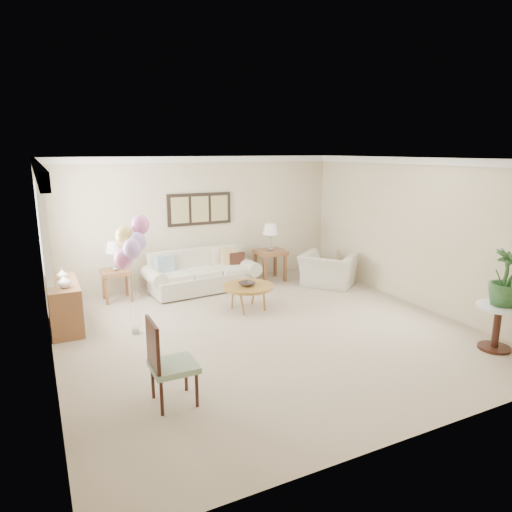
# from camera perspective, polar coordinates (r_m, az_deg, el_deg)

# --- Properties ---
(ground_plane) EXTENTS (6.00, 6.00, 0.00)m
(ground_plane) POSITION_cam_1_polar(r_m,az_deg,el_deg) (7.13, 1.29, -9.34)
(ground_plane) COLOR tan
(room_shell) EXTENTS (6.04, 6.04, 2.60)m
(room_shell) POSITION_cam_1_polar(r_m,az_deg,el_deg) (6.71, 0.16, 3.72)
(room_shell) COLOR beige
(room_shell) RESTS_ON ground
(wall_art_triptych) EXTENTS (1.35, 0.06, 0.65)m
(wall_art_triptych) POSITION_cam_1_polar(r_m,az_deg,el_deg) (9.39, -7.05, 5.84)
(wall_art_triptych) COLOR black
(wall_art_triptych) RESTS_ON ground
(sofa) EXTENTS (2.25, 0.97, 0.81)m
(sofa) POSITION_cam_1_polar(r_m,az_deg,el_deg) (9.07, -6.82, -2.34)
(sofa) COLOR beige
(sofa) RESTS_ON ground
(end_table_left) EXTENTS (0.53, 0.48, 0.58)m
(end_table_left) POSITION_cam_1_polar(r_m,az_deg,el_deg) (8.76, -17.08, -2.28)
(end_table_left) COLOR brown
(end_table_left) RESTS_ON ground
(end_table_right) EXTENTS (0.60, 0.55, 0.66)m
(end_table_right) POSITION_cam_1_polar(r_m,az_deg,el_deg) (9.66, 1.79, 0.12)
(end_table_right) COLOR brown
(end_table_right) RESTS_ON ground
(lamp_left) EXTENTS (0.31, 0.31, 0.55)m
(lamp_left) POSITION_cam_1_polar(r_m,az_deg,el_deg) (8.64, -17.31, 0.99)
(lamp_left) COLOR gray
(lamp_left) RESTS_ON end_table_left
(lamp_right) EXTENTS (0.32, 0.32, 0.57)m
(lamp_right) POSITION_cam_1_polar(r_m,az_deg,el_deg) (9.56, 1.82, 3.28)
(lamp_right) COLOR gray
(lamp_right) RESTS_ON end_table_right
(coffee_table) EXTENTS (0.88, 0.88, 0.44)m
(coffee_table) POSITION_cam_1_polar(r_m,az_deg,el_deg) (7.89, -0.99, -3.92)
(coffee_table) COLOR brown
(coffee_table) RESTS_ON ground
(decor_bowl) EXTENTS (0.34, 0.34, 0.07)m
(decor_bowl) POSITION_cam_1_polar(r_m,az_deg,el_deg) (7.84, -1.15, -3.52)
(decor_bowl) COLOR #2B211E
(decor_bowl) RESTS_ON coffee_table
(armchair) EXTENTS (1.32, 1.35, 0.66)m
(armchair) POSITION_cam_1_polar(r_m,az_deg,el_deg) (9.44, 8.97, -1.72)
(armchair) COLOR beige
(armchair) RESTS_ON ground
(side_table) EXTENTS (0.60, 0.60, 0.65)m
(side_table) POSITION_cam_1_polar(r_m,az_deg,el_deg) (7.16, 28.00, -6.67)
(side_table) COLOR silver
(side_table) RESTS_ON ground
(potted_plant) EXTENTS (0.51, 0.51, 0.77)m
(potted_plant) POSITION_cam_1_polar(r_m,az_deg,el_deg) (7.04, 28.75, -2.45)
(potted_plant) COLOR #18461D
(potted_plant) RESTS_ON side_table
(accent_chair) EXTENTS (0.48, 0.48, 0.98)m
(accent_chair) POSITION_cam_1_polar(r_m,az_deg,el_deg) (5.12, -11.10, -12.73)
(accent_chair) COLOR gray
(accent_chair) RESTS_ON ground
(credenza) EXTENTS (0.46, 1.20, 0.74)m
(credenza) POSITION_cam_1_polar(r_m,az_deg,el_deg) (7.72, -22.83, -5.70)
(credenza) COLOR brown
(credenza) RESTS_ON ground
(vase_white) EXTENTS (0.24, 0.24, 0.20)m
(vase_white) POSITION_cam_1_polar(r_m,az_deg,el_deg) (7.29, -22.84, -2.92)
(vase_white) COLOR silver
(vase_white) RESTS_ON credenza
(vase_sage) EXTENTS (0.18, 0.18, 0.17)m
(vase_sage) POSITION_cam_1_polar(r_m,az_deg,el_deg) (7.76, -23.07, -2.10)
(vase_sage) COLOR silver
(vase_sage) RESTS_ON credenza
(balloon_cluster) EXTENTS (0.56, 0.50, 1.80)m
(balloon_cluster) POSITION_cam_1_polar(r_m,az_deg,el_deg) (6.87, -15.31, 1.63)
(balloon_cluster) COLOR gray
(balloon_cluster) RESTS_ON ground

